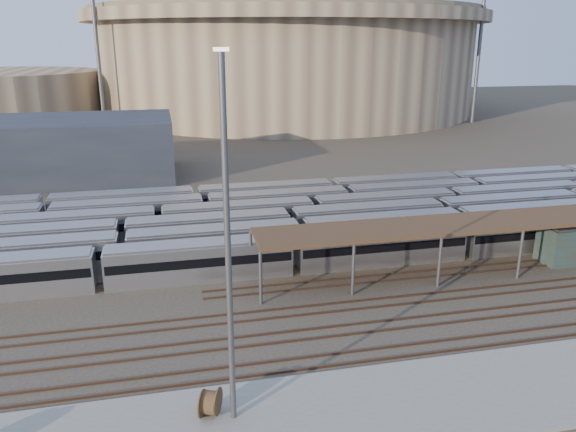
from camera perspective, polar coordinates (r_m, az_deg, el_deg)
The scene contains 12 objects.
ground at distance 51.40m, azimuth 6.42°, elevation -8.60°, with size 420.00×420.00×0.00m, color #383026.
apron at distance 37.78m, azimuth 6.60°, elevation -19.07°, with size 50.00×9.00×0.20m, color gray.
subway_trains at distance 67.60m, azimuth 2.79°, elevation -0.34°, with size 123.34×23.90×3.60m.
inspection_shed at distance 63.06m, azimuth 24.61°, elevation -0.26°, with size 60.30×6.00×5.30m.
empty_tracks at distance 47.20m, azimuth 8.42°, elevation -11.08°, with size 170.00×9.62×0.18m.
stadium at distance 187.99m, azimuth -0.24°, elevation 15.73°, with size 124.00×124.00×32.50m.
service_building at distance 101.86m, azimuth -23.62°, elevation 6.18°, with size 42.00×20.00×10.00m, color #1E232D.
floodlight_0 at distance 154.13m, azimuth -18.82°, elevation 15.98°, with size 4.00×1.00×38.40m.
floodlight_2 at distance 167.07m, azimuth 18.87°, elevation 16.03°, with size 4.00×1.00×38.40m.
floodlight_3 at distance 203.53m, azimuth -11.63°, elevation 16.70°, with size 4.00×1.00×38.40m.
cable_reel_east at distance 36.90m, azimuth -7.91°, elevation -18.25°, with size 1.77×1.77×0.98m, color brown.
yard_light_pole at distance 31.67m, azimuth -6.12°, elevation -3.46°, with size 0.82×0.36×21.97m.
Camera 1 is at (-15.63, -43.44, 22.59)m, focal length 35.00 mm.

